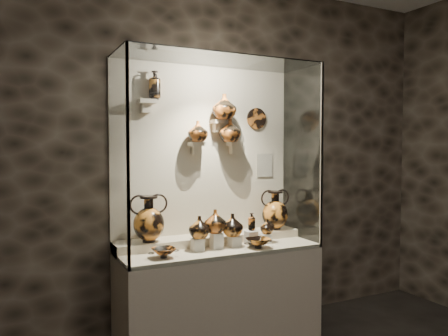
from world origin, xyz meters
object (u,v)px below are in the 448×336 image
Objects in this scene: jug_c at (232,225)px; amphora_right at (275,210)px; amphora_left at (149,219)px; kylix_left at (164,252)px; jug_e at (267,226)px; lekythos_small at (251,221)px; ovoid_vase_a at (198,131)px; ovoid_vase_c at (230,131)px; kylix_right at (258,242)px; lekythos_tall at (155,84)px; ovoid_vase_b at (224,107)px; jug_b at (215,221)px; jug_a at (199,227)px.

amphora_right is at bearing 38.13° from jug_c.
kylix_left is (0.03, -0.28, -0.21)m from amphora_left.
jug_e is 0.17m from lekythos_small.
amphora_left reaches higher than jug_c.
amphora_left is at bearing 89.05° from kylix_left.
jug_e is (0.34, 0.00, -0.04)m from jug_c.
jug_c is 0.86m from ovoid_vase_a.
kylix_left is at bearing -156.45° from ovoid_vase_c.
lekythos_small is 0.22m from kylix_right.
kylix_right is 1.38× the size of ovoid_vase_a.
lekythos_small is at bearing -28.34° from lekythos_tall.
lekythos_tall is (0.09, 0.10, 1.11)m from amphora_left.
ovoid_vase_b is (0.68, 0.33, 1.15)m from kylix_left.
ovoid_vase_a is at bearing 157.32° from lekythos_small.
ovoid_vase_b reaches higher than jug_b.
ovoid_vase_c reaches higher than amphora_left.
kylix_left is at bearing 171.88° from jug_b.
ovoid_vase_c reaches higher than kylix_right.
amphora_right reaches higher than jug_c.
amphora_left is 0.54m from jug_b.
lekythos_tall reaches higher than lekythos_small.
amphora_right is 1.91× the size of jug_c.
lekythos_tall reaches higher than jug_c.
kylix_right reaches higher than kylix_left.
jug_a reaches higher than jug_e.
jug_c is at bearing 2.13° from kylix_left.
amphora_left reaches higher than amphora_right.
jug_a is 0.51m from kylix_right.
kylix_right is at bearing -7.93° from amphora_left.
amphora_left is at bearing 175.28° from kylix_right.
lekythos_tall is at bearing 60.95° from amphora_left.
jug_c is at bearing -84.83° from ovoid_vase_b.
amphora_left is at bearing -141.08° from lekythos_tall.
jug_c is 0.93× the size of ovoid_vase_c.
lekythos_tall reaches higher than amphora_left.
amphora_left is 1.69× the size of ovoid_vase_b.
kylix_left is at bearing -70.95° from amphora_left.
jug_a is at bearing 162.48° from jug_b.
kylix_right is (0.17, -0.14, -0.14)m from jug_c.
lekythos_tall reaches higher than amphora_right.
kylix_left is 1.13× the size of ovoid_vase_c.
kylix_right is 1.08m from ovoid_vase_a.
jug_a is 0.15m from jug_b.
ovoid_vase_a is 0.81× the size of ovoid_vase_b.
jug_e is at bearing -26.82° from ovoid_vase_a.
jug_a is 1.06× the size of lekythos_small.
lekythos_small is 1.43m from lekythos_tall.
ovoid_vase_b is (-0.31, 0.22, 1.06)m from jug_e.
kylix_left is at bearing -165.41° from amphora_right.
jug_c is 0.35m from jug_e.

